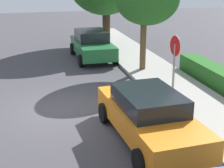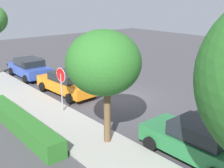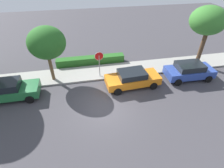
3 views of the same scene
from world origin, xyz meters
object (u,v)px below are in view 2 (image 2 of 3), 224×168
(street_tree_near_corner, at_px, (104,63))
(stop_sign, at_px, (61,82))
(parked_car_orange, at_px, (67,83))
(parked_car_blue, at_px, (29,68))
(parked_car_green, at_px, (196,140))

(street_tree_near_corner, bearing_deg, stop_sign, -5.10)
(parked_car_orange, bearing_deg, parked_car_blue, 1.71)
(parked_car_green, relative_size, parked_car_blue, 0.99)
(parked_car_orange, height_order, parked_car_green, parked_car_green)
(stop_sign, distance_m, parked_car_orange, 3.29)
(parked_car_orange, xyz_separation_m, parked_car_green, (-9.75, 0.26, 0.03))
(parked_car_green, bearing_deg, street_tree_near_corner, 31.71)
(parked_car_blue, bearing_deg, parked_car_green, 179.61)
(stop_sign, xyz_separation_m, parked_car_green, (-7.22, -1.59, -0.95))
(stop_sign, xyz_separation_m, parked_car_blue, (7.86, -1.70, -0.95))
(street_tree_near_corner, bearing_deg, parked_car_blue, -9.80)
(parked_car_blue, height_order, street_tree_near_corner, street_tree_near_corner)
(stop_sign, height_order, parked_car_orange, stop_sign)
(parked_car_green, bearing_deg, stop_sign, 12.44)
(parked_car_green, distance_m, street_tree_near_corner, 4.62)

